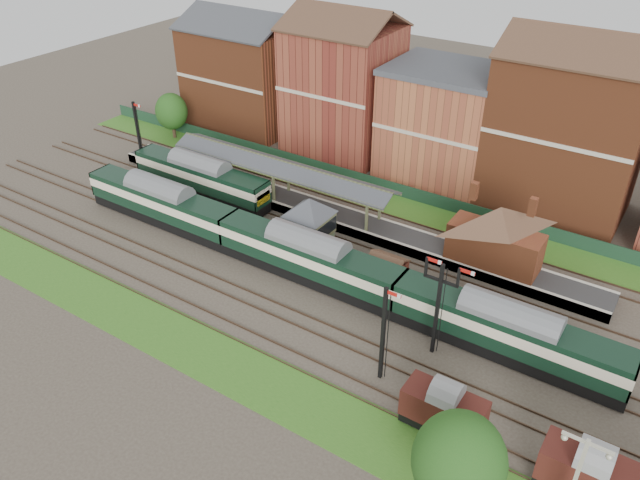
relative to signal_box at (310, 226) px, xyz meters
The scene contains 20 objects.
ground 5.45m from the signal_box, 47.29° to the right, with size 160.00×160.00×0.00m, color #473D33.
grass_back 13.47m from the signal_box, 76.76° to the left, with size 90.00×4.50×0.06m, color #2D6619.
grass_front 15.86m from the signal_box, 78.87° to the right, with size 90.00×5.00×0.06m, color #2D6619.
fence 15.25m from the signal_box, 78.50° to the left, with size 90.00×0.12×1.50m, color #193823.
platform 7.31m from the signal_box, 107.10° to the left, with size 55.00×3.40×1.00m, color #2D2D2D.
signal_box is the anchor object (origin of this frame).
brick_hut 8.25m from the signal_box, ahead, with size 3.20×2.64×2.94m.
station_building 16.37m from the signal_box, 23.43° to the left, with size 8.10×8.10×5.90m.
canopy 10.40m from the signal_box, 140.91° to the left, with size 26.00×3.89×4.08m.
semaphore_bracket 16.16m from the signal_box, 20.92° to the right, with size 3.60×0.25×8.18m.
semaphore_platform_end 27.41m from the signal_box, behind, with size 1.23×0.25×8.00m.
semaphore_siding 16.60m from the signal_box, 38.20° to the right, with size 1.23×0.25×8.00m.
yard_lamp 30.78m from the signal_box, 28.65° to the right, with size 2.60×0.22×7.00m.
town_backdrop 22.26m from the signal_box, 82.60° to the left, with size 69.00×10.00×16.00m.
dmu_train 3.91m from the signal_box, 58.11° to the right, with size 52.70×2.77×4.05m.
platform_railcar 16.59m from the signal_box, 168.68° to the left, with size 16.86×2.66×3.88m.
goods_van_a 22.32m from the signal_box, 33.36° to the right, with size 5.29×2.29×3.21m.
goods_van_b 30.20m from the signal_box, 23.95° to the right, with size 5.55×2.40×3.37m.
tree_far 27.80m from the signal_box, 39.23° to the right, with size 5.12×5.12×7.47m.
tree_back 32.72m from the signal_box, 156.52° to the left, with size 4.06×4.06×5.93m.
Camera 1 is at (24.17, -36.50, 32.42)m, focal length 35.00 mm.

